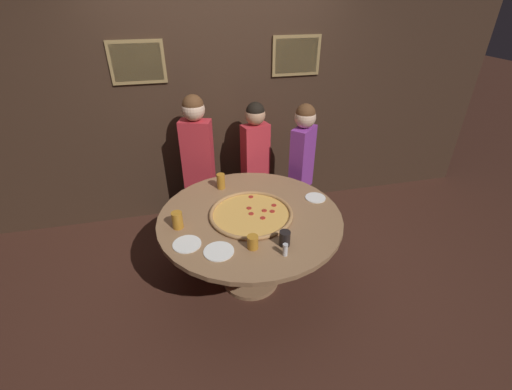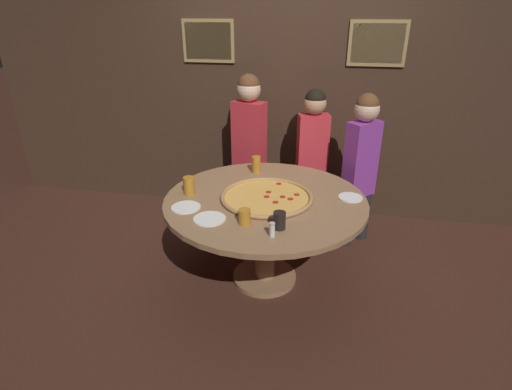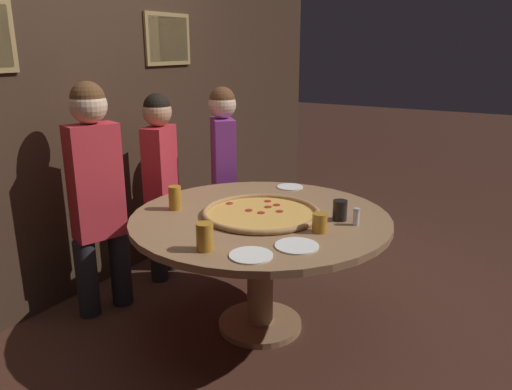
# 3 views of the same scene
# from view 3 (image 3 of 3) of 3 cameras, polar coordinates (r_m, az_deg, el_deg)

# --- Properties ---
(ground_plane) EXTENTS (24.00, 24.00, 0.00)m
(ground_plane) POSITION_cam_3_polar(r_m,az_deg,el_deg) (3.26, 0.47, -14.76)
(ground_plane) COLOR #422319
(back_wall) EXTENTS (6.40, 0.08, 2.60)m
(back_wall) POSITION_cam_3_polar(r_m,az_deg,el_deg) (3.68, -18.38, 9.71)
(back_wall) COLOR #3D281C
(back_wall) RESTS_ON ground_plane
(dining_table) EXTENTS (1.53, 1.53, 0.74)m
(dining_table) POSITION_cam_3_polar(r_m,az_deg,el_deg) (2.99, 0.49, -4.82)
(dining_table) COLOR #936B47
(dining_table) RESTS_ON ground_plane
(giant_pizza) EXTENTS (0.70, 0.70, 0.03)m
(giant_pizza) POSITION_cam_3_polar(r_m,az_deg,el_deg) (2.94, 0.52, -2.03)
(giant_pizza) COLOR #E5A84C
(giant_pizza) RESTS_ON dining_table
(drink_cup_beside_pizza) EXTENTS (0.09, 0.09, 0.14)m
(drink_cup_beside_pizza) POSITION_cam_3_polar(r_m,az_deg,el_deg) (2.44, -5.87, -4.77)
(drink_cup_beside_pizza) COLOR #BC7A23
(drink_cup_beside_pizza) RESTS_ON dining_table
(drink_cup_by_shaker) EXTENTS (0.08, 0.08, 0.12)m
(drink_cup_by_shaker) POSITION_cam_3_polar(r_m,az_deg,el_deg) (2.88, 9.57, -1.73)
(drink_cup_by_shaker) COLOR black
(drink_cup_by_shaker) RESTS_ON dining_table
(drink_cup_front_edge) EXTENTS (0.08, 0.08, 0.10)m
(drink_cup_front_edge) POSITION_cam_3_polar(r_m,az_deg,el_deg) (2.69, 7.30, -3.16)
(drink_cup_front_edge) COLOR #BC7A23
(drink_cup_front_edge) RESTS_ON dining_table
(drink_cup_far_right) EXTENTS (0.08, 0.08, 0.15)m
(drink_cup_far_right) POSITION_cam_3_polar(r_m,az_deg,el_deg) (3.07, -9.25, -0.33)
(drink_cup_far_right) COLOR #BC7A23
(drink_cup_far_right) RESTS_ON dining_table
(white_plate_near_front) EXTENTS (0.21, 0.21, 0.01)m
(white_plate_near_front) POSITION_cam_3_polar(r_m,az_deg,el_deg) (2.38, -0.58, -6.90)
(white_plate_near_front) COLOR white
(white_plate_near_front) RESTS_ON dining_table
(white_plate_left_side) EXTENTS (0.22, 0.22, 0.01)m
(white_plate_left_side) POSITION_cam_3_polar(r_m,az_deg,el_deg) (2.50, 4.68, -5.81)
(white_plate_left_side) COLOR white
(white_plate_left_side) RESTS_ON dining_table
(white_plate_right_side) EXTENTS (0.18, 0.18, 0.01)m
(white_plate_right_side) POSITION_cam_3_polar(r_m,az_deg,el_deg) (3.53, 3.90, 0.93)
(white_plate_right_side) COLOR white
(white_plate_right_side) RESTS_ON dining_table
(condiment_shaker) EXTENTS (0.04, 0.04, 0.10)m
(condiment_shaker) POSITION_cam_3_polar(r_m,az_deg,el_deg) (2.82, 11.39, -2.43)
(condiment_shaker) COLOR silver
(condiment_shaker) RESTS_ON dining_table
(diner_side_right) EXTENTS (0.34, 0.33, 1.41)m
(diner_side_right) POSITION_cam_3_polar(r_m,az_deg,el_deg) (3.91, -3.74, 3.33)
(diner_side_right) COLOR #232328
(diner_side_right) RESTS_ON ground_plane
(diner_side_left) EXTENTS (0.40, 0.26, 1.50)m
(diner_side_left) POSITION_cam_3_polar(r_m,az_deg,el_deg) (3.28, -17.82, 0.91)
(diner_side_left) COLOR #232328
(diner_side_left) RESTS_ON ground_plane
(diner_far_left) EXTENTS (0.36, 0.22, 1.38)m
(diner_far_left) POSITION_cam_3_polar(r_m,az_deg,el_deg) (3.73, -10.83, 2.18)
(diner_far_left) COLOR #232328
(diner_far_left) RESTS_ON ground_plane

